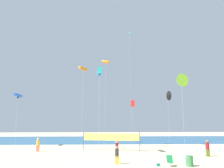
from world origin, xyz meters
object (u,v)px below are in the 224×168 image
Objects in this scene: folding_beach_chair at (170,161)px; kite_cyan_tube at (99,72)px; beachgoer_maroon_shirt at (207,148)px; kite_orange_inflatable at (105,62)px; beachgoer_mustard_shirt at (38,144)px; kite_cyan_diamond at (129,37)px; beach_handbag at (158,165)px; beachgoer_charcoal_shirt at (117,154)px; trash_barrel at (189,161)px; kite_red_box at (133,104)px; kite_blue_tube at (18,95)px; kite_orange_tube at (83,69)px; kite_black_delta at (168,96)px; kite_lime_delta at (181,80)px; volleyball_net at (111,138)px; beachgoer_coral_shirt at (117,142)px.

folding_beach_chair is 13.05m from kite_cyan_tube.
beachgoer_maroon_shirt is 0.13× the size of kite_orange_inflatable.
beachgoer_mustard_shirt is 0.09× the size of kite_cyan_diamond.
folding_beach_chair is 1.07m from beach_handbag.
beachgoer_charcoal_shirt is at bearing -101.71° from kite_cyan_diamond.
kite_red_box is at bearing 102.40° from trash_barrel.
kite_blue_tube is at bearing 26.11° from beachgoer_maroon_shirt.
folding_beach_chair is (4.47, -1.10, -0.37)m from beachgoer_charcoal_shirt.
kite_orange_tube is (-9.20, 17.89, 12.20)m from folding_beach_chair.
kite_red_box is at bearing -24.32° from kite_orange_inflatable.
kite_cyan_tube is (-1.72, 5.73, 8.86)m from beachgoer_charcoal_shirt.
beach_handbag is at bearing -110.14° from kite_black_delta.
kite_cyan_tube is at bearing -126.88° from kite_red_box.
kite_lime_delta reaches higher than kite_red_box.
volleyball_net is (9.27, 0.39, 0.73)m from beachgoer_mustard_shirt.
kite_red_box is at bearing -30.12° from kite_orange_tube.
beachgoer_charcoal_shirt is (-0.71, -10.97, -0.14)m from beachgoer_coral_shirt.
beach_handbag is at bearing -112.56° from beachgoer_mustard_shirt.
volleyball_net is at bearing -59.31° from kite_orange_tube.
kite_cyan_diamond is 2.15× the size of kite_lime_delta.
kite_cyan_diamond is (-1.24, 16.68, 17.61)m from folding_beach_chair.
beachgoer_maroon_shirt is 0.09× the size of kite_cyan_diamond.
kite_black_delta is 6.47m from kite_red_box.
kite_cyan_tube is at bearing 138.30° from beachgoer_coral_shirt.
kite_orange_tube reaches higher than kite_lime_delta.
kite_cyan_tube reaches higher than beach_handbag.
kite_cyan_tube is (-11.86, 1.79, 8.78)m from beachgoer_maroon_shirt.
beachgoer_charcoal_shirt is at bearing 69.54° from beachgoer_maroon_shirt.
beachgoer_coral_shirt is at bearing 113.87° from trash_barrel.
kite_lime_delta is at bearing 44.55° from beach_handbag.
kite_cyan_tube reaches higher than kite_red_box.
beachgoer_coral_shirt is 13.33m from trash_barrel.
volleyball_net is 12.29m from kite_black_delta.
folding_beach_chair is 0.10× the size of kite_black_delta.
kite_lime_delta is 14.90m from kite_orange_inflatable.
kite_cyan_diamond is (3.40, 6.48, 16.45)m from volleyball_net.
kite_cyan_tube is at bearing -141.59° from kite_black_delta.
beachgoer_charcoal_shirt is 0.11× the size of kite_orange_inflatable.
beachgoer_mustard_shirt is 0.25× the size of kite_red_box.
kite_lime_delta is (7.14, 2.58, 7.26)m from beachgoer_charcoal_shirt.
beach_handbag is at bearing -65.31° from kite_orange_tube.
kite_cyan_diamond is (-6.91, 11.64, 17.16)m from beachgoer_maroon_shirt.
kite_black_delta is at bearing 1.55° from kite_orange_inflatable.
kite_lime_delta is at bearing -19.61° from kite_cyan_tube.
beachgoer_maroon_shirt is at bearing 8.31° from folding_beach_chair.
beachgoer_mustard_shirt is at bearing 85.75° from beachgoer_coral_shirt.
kite_orange_tube is at bearing 20.38° from beachgoer_charcoal_shirt.
beachgoer_coral_shirt is 11.32m from kite_black_delta.
volleyball_net is at bearing 21.71° from beachgoer_maroon_shirt.
beachgoer_coral_shirt reaches higher than beach_handbag.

